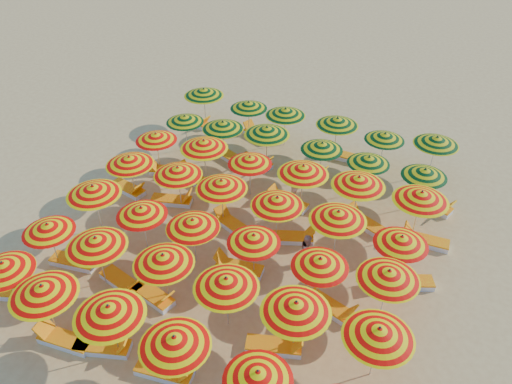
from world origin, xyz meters
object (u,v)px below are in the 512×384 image
umbrella_38 (285,112)px  umbrella_12 (93,190)px  umbrella_8 (163,259)px  umbrella_18 (129,160)px  umbrella_0 (3,267)px  umbrella_19 (178,171)px  lounger_1 (64,340)px  lounger_16 (407,282)px  lounger_11 (331,308)px  umbrella_2 (109,311)px  umbrella_13 (141,211)px  umbrella_33 (322,146)px  lounger_12 (128,189)px  umbrella_14 (193,223)px  umbrella_35 (425,173)px  umbrella_25 (204,144)px  lounger_25 (432,205)px  lounger_10 (238,268)px  beachgoer_b (308,251)px  umbrella_1 (43,290)px  umbrella_26 (250,160)px  umbrella_27 (303,170)px  umbrella_9 (226,283)px  umbrella_37 (249,105)px  umbrella_41 (437,141)px  umbrella_11 (379,333)px  umbrella_3 (174,341)px  lounger_9 (275,346)px  lounger_19 (287,202)px  umbrella_15 (254,239)px  lounger_24 (309,174)px  lounger_27 (258,135)px  umbrella_16 (320,262)px  umbrella_20 (221,184)px  umbrella_31 (223,125)px  lounger_23 (256,162)px  umbrella_4 (258,376)px  umbrella_34 (369,160)px  umbrella_6 (48,228)px  umbrella_23 (401,240)px  umbrella_29 (421,196)px  umbrella_40 (385,137)px  lounger_26 (196,122)px  lounger_15 (292,237)px  umbrella_10 (296,307)px  lounger_6 (75,262)px  lounger_14 (233,225)px  lounger_18 (193,178)px  umbrella_28 (359,181)px  lounger_2 (104,347)px  lounger_22 (234,159)px  lounger_28 (344,156)px  umbrella_39 (337,122)px  lounger_20 (365,223)px  lounger_0 (12,292)px

umbrella_38 → umbrella_12: bearing=-114.7°
umbrella_8 → umbrella_18: (-4.43, 4.36, -0.00)m
umbrella_0 → umbrella_19: size_ratio=0.82×
lounger_1 → lounger_16: same height
umbrella_0 → lounger_11: umbrella_0 is taller
umbrella_2 → umbrella_13: size_ratio=1.24×
umbrella_33 → lounger_12: 8.64m
umbrella_14 → umbrella_35: bearing=44.2°
umbrella_25 → lounger_25: size_ratio=1.24×
umbrella_25 → lounger_10: size_ratio=1.27×
lounger_11 → beachgoer_b: size_ratio=1.34×
umbrella_1 → umbrella_26: (2.47, 9.18, -0.17)m
umbrella_27 → beachgoer_b: umbrella_27 is taller
umbrella_9 → umbrella_37: umbrella_9 is taller
lounger_10 → umbrella_41: bearing=-127.5°
umbrella_11 → lounger_16: umbrella_11 is taller
lounger_16 → umbrella_25: bearing=-39.3°
umbrella_3 → umbrella_14: umbrella_3 is taller
umbrella_0 → umbrella_41: size_ratio=0.92×
umbrella_25 → lounger_9: bearing=-48.4°
umbrella_35 → lounger_19: (-5.02, -2.15, -1.56)m
umbrella_25 → umbrella_27: bearing=-1.4°
umbrella_14 → umbrella_15: (2.22, 0.22, -0.07)m
umbrella_18 → lounger_16: 11.77m
lounger_24 → umbrella_11: bearing=-55.5°
umbrella_9 → lounger_27: size_ratio=1.46×
umbrella_16 → umbrella_20: (-4.73, 2.36, 0.13)m
umbrella_31 → lounger_12: size_ratio=1.14×
lounger_23 → umbrella_4: bearing=-48.0°
umbrella_34 → umbrella_41: (2.37, 2.49, 0.17)m
umbrella_6 → umbrella_23: 12.10m
umbrella_29 → lounger_12: umbrella_29 is taller
umbrella_6 → lounger_10: umbrella_6 is taller
umbrella_40 → lounger_26: 10.06m
lounger_15 → umbrella_27: bearing=80.1°
umbrella_10 → lounger_6: bearing=178.8°
lounger_14 → lounger_23: bearing=-55.5°
umbrella_11 → lounger_27: (-8.58, 11.26, -1.73)m
umbrella_26 → lounger_18: size_ratio=1.31×
umbrella_16 → lounger_15: bearing=126.0°
umbrella_8 → lounger_16: size_ratio=1.16×
umbrella_28 → lounger_2: (-5.26, -9.16, -1.80)m
lounger_22 → lounger_28: (4.66, 2.41, 0.00)m
umbrella_10 → umbrella_25: bearing=134.7°
umbrella_10 → umbrella_13: umbrella_10 is taller
umbrella_23 → umbrella_39: size_ratio=0.95×
umbrella_11 → umbrella_13: (-9.02, 1.94, -0.14)m
umbrella_1 → lounger_20: umbrella_1 is taller
lounger_23 → lounger_0: bearing=-93.7°
umbrella_10 → lounger_14: size_ratio=1.41×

